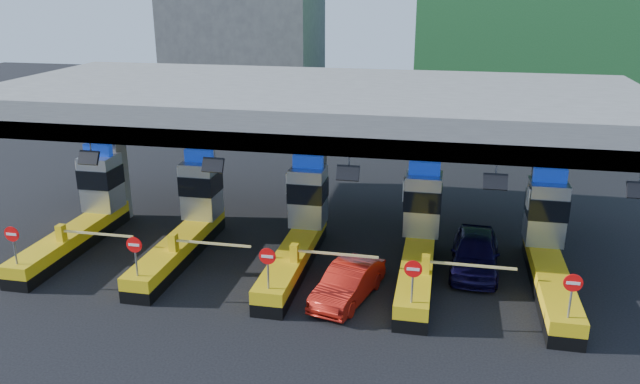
# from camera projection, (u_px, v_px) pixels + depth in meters

# --- Properties ---
(ground) EXTENTS (120.00, 120.00, 0.00)m
(ground) POSITION_uv_depth(u_px,v_px,m) (299.00, 260.00, 26.53)
(ground) COLOR black
(ground) RESTS_ON ground
(toll_canopy) EXTENTS (28.00, 12.09, 7.00)m
(toll_canopy) POSITION_uv_depth(u_px,v_px,m) (313.00, 106.00, 27.26)
(toll_canopy) COLOR slate
(toll_canopy) RESTS_ON ground
(toll_lane_far_left) EXTENTS (4.43, 8.00, 4.16)m
(toll_lane_far_left) POSITION_uv_depth(u_px,v_px,m) (86.00, 211.00, 28.26)
(toll_lane_far_left) COLOR black
(toll_lane_far_left) RESTS_ON ground
(toll_lane_left) EXTENTS (4.43, 8.00, 4.16)m
(toll_lane_left) POSITION_uv_depth(u_px,v_px,m) (190.00, 219.00, 27.31)
(toll_lane_left) COLOR black
(toll_lane_left) RESTS_ON ground
(toll_lane_center) EXTENTS (4.43, 8.00, 4.16)m
(toll_lane_center) POSITION_uv_depth(u_px,v_px,m) (300.00, 228.00, 26.35)
(toll_lane_center) COLOR black
(toll_lane_center) RESTS_ON ground
(toll_lane_right) EXTENTS (4.43, 8.00, 4.16)m
(toll_lane_right) POSITION_uv_depth(u_px,v_px,m) (420.00, 237.00, 25.39)
(toll_lane_right) COLOR black
(toll_lane_right) RESTS_ON ground
(toll_lane_far_right) EXTENTS (4.43, 8.00, 4.16)m
(toll_lane_far_right) POSITION_uv_depth(u_px,v_px,m) (548.00, 247.00, 24.44)
(toll_lane_far_right) COLOR black
(toll_lane_far_right) RESTS_ON ground
(bg_building_concrete) EXTENTS (14.00, 10.00, 18.00)m
(bg_building_concrete) POSITION_uv_depth(u_px,v_px,m) (244.00, 8.00, 59.80)
(bg_building_concrete) COLOR #4C4C49
(bg_building_concrete) RESTS_ON ground
(van) EXTENTS (2.13, 4.79, 1.60)m
(van) POSITION_uv_depth(u_px,v_px,m) (475.00, 252.00, 25.38)
(van) COLOR black
(van) RESTS_ON ground
(red_car) EXTENTS (2.45, 4.33, 1.35)m
(red_car) POSITION_uv_depth(u_px,v_px,m) (348.00, 283.00, 23.04)
(red_car) COLOR #A2150C
(red_car) RESTS_ON ground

